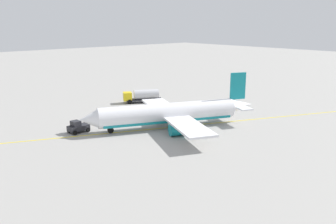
{
  "coord_description": "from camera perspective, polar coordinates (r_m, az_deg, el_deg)",
  "views": [
    {
      "loc": [
        42.31,
        47.42,
        19.12
      ],
      "look_at": [
        0.0,
        0.0,
        3.0
      ],
      "focal_mm": 38.05,
      "sensor_mm": 36.0,
      "label": 1
    }
  ],
  "objects": [
    {
      "name": "taxi_line_marking",
      "position": [
        66.36,
        0.0,
        -2.51
      ],
      "size": [
        80.04,
        34.79,
        0.01
      ],
      "primitive_type": "cube",
      "rotation": [
        0.0,
        0.0,
        -0.41
      ],
      "color": "yellow",
      "rests_on": "ground"
    },
    {
      "name": "airplane",
      "position": [
        65.8,
        0.41,
        -0.25
      ],
      "size": [
        32.15,
        27.9,
        9.68
      ],
      "color": "white",
      "rests_on": "ground"
    },
    {
      "name": "safety_cone_nose",
      "position": [
        69.15,
        -11.17,
        -1.79
      ],
      "size": [
        0.65,
        0.65,
        0.72
      ],
      "primitive_type": "cone",
      "color": "#F2590F",
      "rests_on": "ground"
    },
    {
      "name": "refueling_worker",
      "position": [
        81.68,
        -3.54,
        1.26
      ],
      "size": [
        0.58,
        0.63,
        1.71
      ],
      "color": "navy",
      "rests_on": "ground"
    },
    {
      "name": "pushback_tug",
      "position": [
        65.23,
        -14.24,
        -2.34
      ],
      "size": [
        3.7,
        2.47,
        2.2
      ],
      "color": "#232328",
      "rests_on": "ground"
    },
    {
      "name": "fuel_tanker",
      "position": [
        86.95,
        -4.18,
        2.65
      ],
      "size": [
        9.38,
        6.79,
        3.15
      ],
      "color": "#2D2D33",
      "rests_on": "ground"
    },
    {
      "name": "safety_cone_wingtip",
      "position": [
        67.25,
        -12.62,
        -2.39
      ],
      "size": [
        0.52,
        0.52,
        0.57
      ],
      "primitive_type": "cone",
      "color": "#F2590F",
      "rests_on": "ground"
    },
    {
      "name": "ground_plane",
      "position": [
        66.36,
        0.0,
        -2.51
      ],
      "size": [
        400.0,
        400.0,
        0.0
      ],
      "primitive_type": "plane",
      "color": "#9E9B96"
    }
  ]
}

